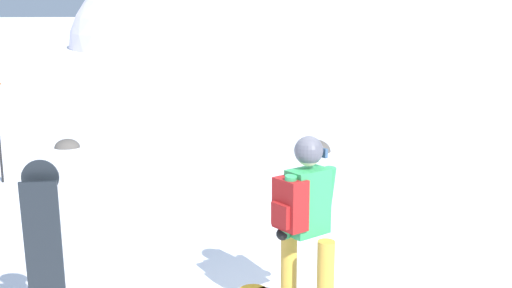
# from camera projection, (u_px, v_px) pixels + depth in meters

# --- Properties ---
(ridge_peak_main) EXTENTS (28.77, 25.89, 15.51)m
(ridge_peak_main) POSITION_uv_depth(u_px,v_px,m) (279.00, 45.00, 45.28)
(ridge_peak_main) COLOR white
(ridge_peak_main) RESTS_ON ground
(ridge_peak_far) EXTENTS (22.82, 20.54, 11.44)m
(ridge_peak_far) POSITION_uv_depth(u_px,v_px,m) (503.00, 36.00, 59.34)
(ridge_peak_far) COLOR white
(ridge_peak_far) RESTS_ON ground
(snowboarder_main) EXTENTS (1.05, 1.63, 1.71)m
(snowboarder_main) POSITION_uv_depth(u_px,v_px,m) (305.00, 226.00, 5.56)
(snowboarder_main) COLOR orange
(snowboarder_main) RESTS_ON ground
(spare_snowboard) EXTENTS (0.28, 0.15, 1.66)m
(spare_snowboard) POSITION_uv_depth(u_px,v_px,m) (45.00, 263.00, 4.97)
(spare_snowboard) COLOR black
(spare_snowboard) RESTS_ON ground
(rock_dark) EXTENTS (0.50, 0.43, 0.35)m
(rock_dark) POSITION_uv_depth(u_px,v_px,m) (67.00, 148.00, 12.83)
(rock_dark) COLOR #4C4742
(rock_dark) RESTS_ON ground
(rock_mid) EXTENTS (0.70, 0.59, 0.49)m
(rock_mid) POSITION_uv_depth(u_px,v_px,m) (313.00, 151.00, 12.49)
(rock_mid) COLOR #4C4742
(rock_mid) RESTS_ON ground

